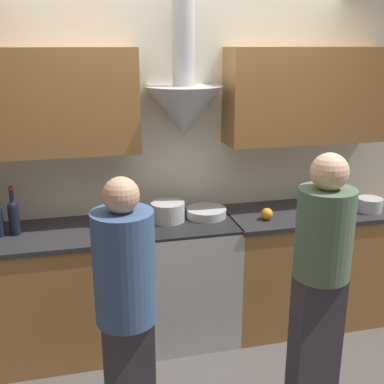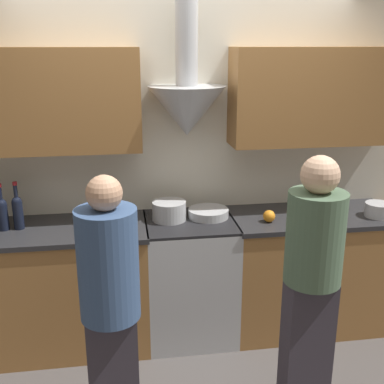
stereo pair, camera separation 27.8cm
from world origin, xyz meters
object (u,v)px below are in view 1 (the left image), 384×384
Objects in this scene: wine_bottle_5 at (14,216)px; person_foreground_right at (320,277)px; stock_pot at (168,211)px; mixing_bowl at (206,213)px; saucepan at (369,205)px; stove_range at (189,278)px; orange_fruit at (267,214)px; person_foreground_left at (126,309)px.

wine_bottle_5 is 0.21× the size of person_foreground_right.
stock_pot is 0.82× the size of mixing_bowl.
saucepan is (1.55, -0.16, -0.02)m from stock_pot.
orange_fruit reaches higher than stove_range.
orange_fruit is 0.06× the size of person_foreground_left.
stock_pot is at bearing 174.09° from saucepan.
mixing_bowl is (0.15, 0.06, 0.49)m from stove_range.
wine_bottle_5 is 1.13× the size of mixing_bowl.
wine_bottle_5 is 2.01m from person_foreground_right.
orange_fruit is at bearing -22.03° from mixing_bowl.
stock_pot reaches higher than saucepan.
mixing_bowl is 1.56× the size of saucepan.
saucepan is 1.21m from person_foreground_right.
person_foreground_left is at bearing -119.58° from stove_range.
person_foreground_right reaches higher than mixing_bowl.
person_foreground_left is at bearing -58.14° from wine_bottle_5.
wine_bottle_5 is (-1.20, 0.02, 0.60)m from stove_range.
orange_fruit is 0.05× the size of person_foreground_right.
person_foreground_left is at bearing -124.07° from mixing_bowl.
stove_range is 1.21m from person_foreground_left.
wine_bottle_5 is 1.22m from person_foreground_left.
stock_pot is 1.56m from saucepan.
mixing_bowl is 1.28m from person_foreground_left.
wine_bottle_5 reaches higher than orange_fruit.
stock_pot reaches higher than mixing_bowl.
person_foreground_right is at bearing 1.35° from person_foreground_left.
wine_bottle_5 reaches higher than stock_pot.
stove_range is at bearing 60.42° from person_foreground_left.
person_foreground_right is (-0.86, -0.85, -0.08)m from saucepan.
saucepan reaches higher than mixing_bowl.
stock_pot is (1.05, 0.02, -0.06)m from wine_bottle_5.
stove_range is 4.85× the size of saucepan.
orange_fruit is 0.45× the size of saucepan.
wine_bottle_5 reaches higher than mixing_bowl.
stock_pot is 0.16× the size of person_foreground_left.
stove_range is 3.78× the size of stock_pot.
person_foreground_right is (-0.02, -0.86, -0.08)m from orange_fruit.
wine_bottle_5 is 1.37× the size of stock_pot.
person_foreground_left is at bearing -141.85° from orange_fruit.
stove_range is 1.50m from saucepan.
mixing_bowl is at bearing 21.33° from stove_range.
orange_fruit is at bearing -11.10° from stove_range.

